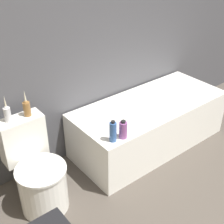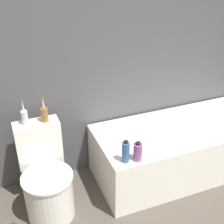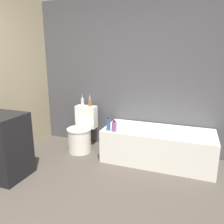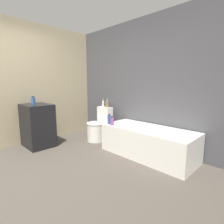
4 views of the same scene
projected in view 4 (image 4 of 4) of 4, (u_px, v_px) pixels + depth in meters
The scene contains 11 objects.
ground_plane at pixel (24, 180), 2.40m from camera, with size 12.00×12.00×0.00m, color #4C443D.
wall_back_tiled at pixel (131, 84), 3.80m from camera, with size 6.40×0.06×2.60m.
wall_left_painted at pixel (32, 84), 3.85m from camera, with size 0.06×6.40×2.60m.
bathtub at pixel (148, 142), 3.17m from camera, with size 1.68×0.73×0.52m.
toilet at pixel (98, 127), 4.07m from camera, with size 0.42×0.58×0.76m.
vanity_counter at pixel (38, 125), 3.66m from camera, with size 0.66×0.51×0.89m.
soap_bottle_glass at pixel (33, 101), 3.52m from camera, with size 0.08×0.08×0.17m.
vase_gold at pixel (103, 103), 4.20m from camera, with size 0.06×0.06×0.23m.
vase_silver at pixel (107, 104), 4.07m from camera, with size 0.06×0.06×0.23m.
shampoo_bottle_tall at pixel (109, 119), 3.42m from camera, with size 0.06×0.06×0.20m.
shampoo_bottle_short at pixel (112, 121), 3.34m from camera, with size 0.07×0.07×0.17m.
Camera 4 is at (2.42, -0.72, 1.31)m, focal length 28.00 mm.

